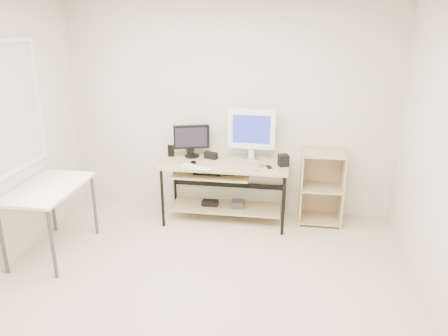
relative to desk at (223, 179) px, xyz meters
name	(u,v)px	position (x,y,z in m)	size (l,w,h in m)	color
room	(178,158)	(-0.11, -1.62, 0.78)	(4.01, 4.01, 2.62)	beige
desk	(223,179)	(0.00, 0.00, 0.00)	(1.50, 0.65, 0.75)	tan
side_table	(48,194)	(-1.65, -1.06, 0.13)	(0.60, 1.00, 0.75)	white
shelf_unit	(321,186)	(1.18, 0.16, -0.09)	(0.50, 0.40, 0.90)	tan
black_monitor	(192,139)	(-0.42, 0.15, 0.44)	(0.43, 0.18, 0.40)	black
white_imac	(252,130)	(0.31, 0.19, 0.57)	(0.58, 0.18, 0.61)	silver
keyboard	(196,167)	(-0.28, -0.24, 0.22)	(0.38, 0.11, 0.01)	white
mouse	(256,168)	(0.41, -0.21, 0.23)	(0.06, 0.10, 0.04)	#AAAAAF
center_speaker	(211,155)	(-0.17, 0.12, 0.25)	(0.16, 0.07, 0.08)	black
speaker_left	(190,148)	(-0.45, 0.19, 0.31)	(0.11, 0.11, 0.18)	black
speaker_right	(283,160)	(0.71, -0.02, 0.28)	(0.11, 0.11, 0.13)	black
audio_controller	(171,151)	(-0.68, 0.14, 0.28)	(0.07, 0.05, 0.15)	black
volume_puck	(193,163)	(-0.34, -0.10, 0.23)	(0.07, 0.07, 0.03)	black
smartphone	(269,167)	(0.55, -0.10, 0.22)	(0.06, 0.11, 0.01)	black
coaster	(261,166)	(0.46, -0.08, 0.21)	(0.08, 0.08, 0.01)	#9C7546
drinking_glass	(262,161)	(0.46, -0.08, 0.28)	(0.06, 0.06, 0.12)	white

